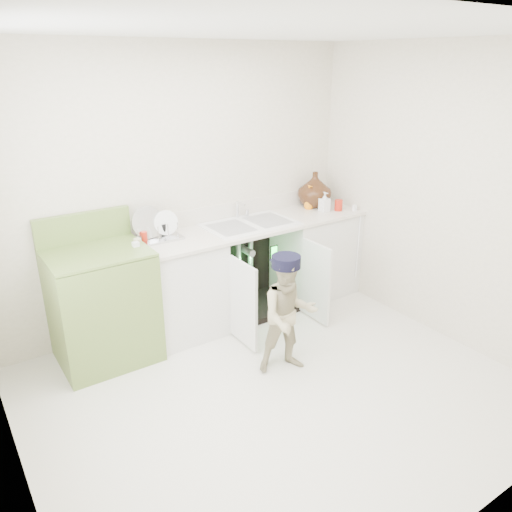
{
  "coord_description": "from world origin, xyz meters",
  "views": [
    {
      "loc": [
        -1.89,
        -2.51,
        2.35
      ],
      "look_at": [
        0.28,
        0.7,
        0.81
      ],
      "focal_mm": 35.0,
      "sensor_mm": 36.0,
      "label": 1
    }
  ],
  "objects": [
    {
      "name": "room_shell",
      "position": [
        0.0,
        0.0,
        1.25
      ],
      "size": [
        6.0,
        5.5,
        1.26
      ],
      "color": "beige",
      "rests_on": "ground"
    },
    {
      "name": "repair_worker",
      "position": [
        0.25,
        0.2,
        0.49
      ],
      "size": [
        0.65,
        0.92,
        0.98
      ],
      "rotation": [
        0.0,
        0.0,
        -0.34
      ],
      "color": "tan",
      "rests_on": "ground"
    },
    {
      "name": "ground",
      "position": [
        0.0,
        0.0,
        0.0
      ],
      "size": [
        3.5,
        3.5,
        0.0
      ],
      "primitive_type": "plane",
      "color": "beige",
      "rests_on": "ground"
    },
    {
      "name": "counter_run",
      "position": [
        0.59,
        1.21,
        0.48
      ],
      "size": [
        2.44,
        1.02,
        1.26
      ],
      "color": "white",
      "rests_on": "ground"
    },
    {
      "name": "avocado_stove",
      "position": [
        -0.9,
        1.18,
        0.49
      ],
      "size": [
        0.77,
        0.65,
        1.19
      ],
      "color": "olive",
      "rests_on": "ground"
    }
  ]
}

